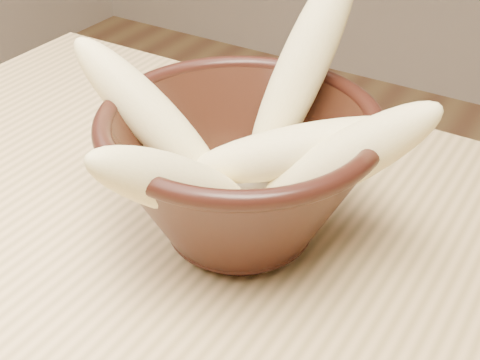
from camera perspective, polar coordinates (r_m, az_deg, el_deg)
name	(u,v)px	position (r m, az deg, el deg)	size (l,w,h in m)	color
bowl	(240,169)	(0.49, 0.00, 0.93)	(0.21, 0.21, 0.11)	black
milk_puddle	(240,200)	(0.50, 0.00, -1.69)	(0.12, 0.12, 0.02)	beige
banana_upright	(302,68)	(0.51, 5.29, 9.48)	(0.04, 0.04, 0.19)	#E1CD85
banana_left	(151,118)	(0.50, -7.58, 5.29)	(0.04, 0.04, 0.16)	#E1CD85
banana_right	(344,160)	(0.46, 8.88, 1.72)	(0.04, 0.04, 0.15)	#E1CD85
banana_across	(302,150)	(0.48, 5.28, 2.54)	(0.04, 0.04, 0.17)	#E1CD85
banana_front	(176,184)	(0.44, -5.53, -0.34)	(0.04, 0.04, 0.15)	#E1CD85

